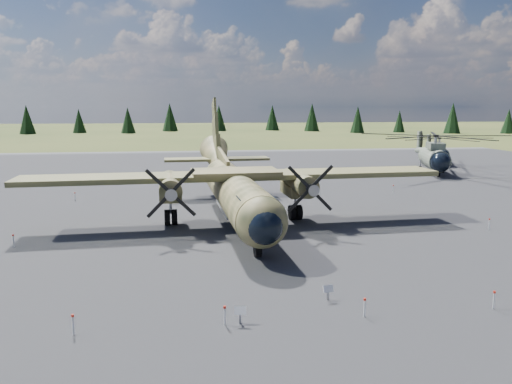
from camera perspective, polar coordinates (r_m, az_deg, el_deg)
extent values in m
plane|color=brown|center=(34.46, 1.29, -5.27)|extent=(500.00, 500.00, 0.00)
cube|color=#57575C|center=(44.10, -0.83, -1.94)|extent=(120.00, 120.00, 0.04)
cylinder|color=#383C20|center=(37.55, -2.26, -0.11)|extent=(3.92, 19.72, 3.05)
sphere|color=#383C20|center=(28.08, 0.67, -3.47)|extent=(3.12, 3.12, 2.99)
sphere|color=black|center=(27.52, 0.91, -3.86)|extent=(2.29, 2.29, 2.20)
cube|color=black|center=(29.58, 0.01, -1.17)|extent=(2.25, 1.84, 0.60)
cone|color=#383C20|center=(50.03, -4.43, 3.65)|extent=(3.32, 7.61, 4.59)
cube|color=#939598|center=(38.84, -2.49, -1.67)|extent=(2.36, 6.62, 0.54)
cube|color=#3B4021|center=(37.89, -2.40, 1.89)|extent=(31.72, 5.10, 0.38)
cube|color=#383C20|center=(37.86, -2.40, 2.25)|extent=(6.70, 4.21, 0.38)
cylinder|color=#383C20|center=(37.28, -9.79, 0.69)|extent=(1.88, 5.73, 1.63)
cube|color=#383C20|center=(38.25, -9.79, -0.15)|extent=(1.80, 3.77, 0.87)
cone|color=gray|center=(33.78, -9.69, -0.23)|extent=(0.87, 1.02, 0.83)
cylinder|color=black|center=(38.61, -9.71, -2.86)|extent=(1.01, 1.24, 1.20)
cylinder|color=#383C20|center=(38.66, 4.89, 1.12)|extent=(1.88, 5.73, 1.63)
cube|color=#383C20|center=(39.60, 4.54, 0.29)|extent=(1.80, 3.77, 0.87)
cone|color=gray|center=(35.31, 6.42, 0.27)|extent=(0.87, 1.02, 0.83)
cylinder|color=black|center=(39.95, 4.50, -2.32)|extent=(1.01, 1.24, 1.20)
cube|color=#383C20|center=(45.87, -3.87, 3.93)|extent=(0.67, 8.23, 1.83)
cube|color=#3B4021|center=(50.56, -4.50, 3.77)|extent=(10.55, 2.86, 0.24)
cylinder|color=gray|center=(29.59, 0.17, -5.01)|extent=(0.16, 0.16, 0.98)
cylinder|color=black|center=(29.80, 0.17, -6.48)|extent=(0.43, 1.03, 1.02)
cylinder|color=slate|center=(71.14, 19.67, 3.61)|extent=(4.87, 8.39, 2.75)
sphere|color=black|center=(67.29, 20.32, 3.20)|extent=(3.14, 3.14, 2.53)
sphere|color=slate|center=(75.02, 19.08, 3.93)|extent=(3.14, 3.14, 2.53)
cube|color=slate|center=(70.56, 19.82, 4.99)|extent=(2.79, 3.91, 0.83)
cylinder|color=gray|center=(70.51, 19.86, 5.66)|extent=(0.49, 0.49, 1.10)
cylinder|color=slate|center=(79.03, 18.54, 4.50)|extent=(3.53, 9.29, 1.58)
cube|color=slate|center=(82.99, 18.09, 5.71)|extent=(0.67, 1.55, 2.64)
cylinder|color=black|center=(83.05, 18.35, 5.70)|extent=(0.87, 2.77, 2.86)
cylinder|color=black|center=(68.10, 20.13, 1.97)|extent=(0.51, 0.81, 0.75)
cylinder|color=black|center=(72.33, 18.24, 2.50)|extent=(0.56, 0.94, 0.88)
cylinder|color=gray|center=(72.26, 18.26, 2.96)|extent=(0.19, 0.19, 1.60)
cylinder|color=black|center=(72.91, 20.54, 2.42)|extent=(0.56, 0.94, 0.88)
cylinder|color=gray|center=(72.84, 20.57, 2.88)|extent=(0.19, 0.19, 1.60)
cylinder|color=slate|center=(83.25, 20.10, 4.12)|extent=(4.05, 6.77, 2.22)
sphere|color=black|center=(80.13, 20.51, 3.86)|extent=(2.56, 2.56, 2.04)
sphere|color=slate|center=(86.38, 19.72, 4.32)|extent=(2.56, 2.56, 2.04)
cube|color=slate|center=(82.79, 20.21, 5.07)|extent=(2.30, 3.17, 0.67)
cylinder|color=gray|center=(82.75, 20.23, 5.53)|extent=(0.40, 0.40, 0.89)
cylinder|color=slate|center=(89.63, 19.36, 4.72)|extent=(3.00, 7.45, 1.27)
cube|color=slate|center=(92.82, 19.06, 5.57)|extent=(0.56, 1.24, 2.13)
cylinder|color=black|center=(92.88, 19.25, 5.57)|extent=(0.75, 2.22, 2.31)
cylinder|color=black|center=(80.77, 20.39, 3.03)|extent=(0.42, 0.65, 0.60)
cylinder|color=black|center=(84.21, 19.12, 3.35)|extent=(0.47, 0.76, 0.71)
cylinder|color=gray|center=(84.16, 19.14, 3.66)|extent=(0.16, 0.16, 1.29)
cylinder|color=black|center=(84.64, 20.72, 3.29)|extent=(0.47, 0.76, 0.71)
cylinder|color=gray|center=(84.60, 20.74, 3.60)|extent=(0.16, 0.16, 1.29)
cube|color=gray|center=(21.35, -1.82, -14.07)|extent=(0.10, 0.10, 0.61)
cube|color=silver|center=(21.18, -1.81, -13.40)|extent=(0.52, 0.29, 0.34)
cube|color=gray|center=(23.94, 8.21, -11.48)|extent=(0.10, 0.10, 0.59)
cube|color=silver|center=(23.79, 8.26, -10.88)|extent=(0.50, 0.27, 0.33)
cylinder|color=silver|center=(21.62, -20.17, -14.10)|extent=(0.07, 0.07, 0.80)
cylinder|color=red|center=(21.46, -20.23, -13.12)|extent=(0.12, 0.12, 0.10)
cylinder|color=silver|center=(21.18, -3.59, -14.00)|extent=(0.07, 0.07, 0.80)
cylinder|color=red|center=(21.02, -3.60, -13.00)|extent=(0.12, 0.12, 0.10)
cylinder|color=silver|center=(22.41, 12.30, -12.84)|extent=(0.07, 0.07, 0.80)
cylinder|color=red|center=(22.26, 12.33, -11.89)|extent=(0.12, 0.12, 0.10)
cylinder|color=silver|center=(25.05, 25.53, -11.14)|extent=(0.07, 0.07, 0.80)
cylinder|color=red|center=(24.92, 25.60, -10.27)|extent=(0.12, 0.12, 0.10)
cylinder|color=silver|center=(50.69, -19.98, -0.54)|extent=(0.07, 0.07, 0.80)
cylinder|color=red|center=(50.62, -20.01, -0.10)|extent=(0.12, 0.12, 0.10)
cylinder|color=silver|center=(49.64, -10.91, -0.33)|extent=(0.07, 0.07, 0.80)
cylinder|color=red|center=(49.58, -10.93, 0.12)|extent=(0.12, 0.12, 0.10)
cylinder|color=silver|center=(49.88, -1.70, -0.11)|extent=(0.07, 0.07, 0.80)
cylinder|color=red|center=(49.81, -1.70, 0.34)|extent=(0.12, 0.12, 0.10)
cylinder|color=silver|center=(51.37, 7.20, 0.10)|extent=(0.07, 0.07, 0.80)
cylinder|color=red|center=(51.31, 7.21, 0.54)|extent=(0.12, 0.12, 0.10)
cylinder|color=silver|center=(54.02, 15.42, 0.30)|extent=(0.07, 0.07, 0.80)
cylinder|color=red|center=(53.96, 15.44, 0.72)|extent=(0.12, 0.12, 0.10)
cylinder|color=silver|center=(35.68, -25.97, -5.09)|extent=(0.07, 0.07, 0.80)
cylinder|color=red|center=(35.59, -26.02, -4.46)|extent=(0.12, 0.12, 0.10)
cylinder|color=silver|center=(40.41, 25.10, -3.38)|extent=(0.07, 0.07, 0.80)
cylinder|color=red|center=(40.33, 25.14, -2.82)|extent=(0.12, 0.12, 0.10)
cone|color=black|center=(190.74, 26.88, 7.24)|extent=(4.63, 4.63, 8.27)
cone|color=black|center=(184.22, 21.54, 7.88)|extent=(5.79, 5.79, 10.33)
cone|color=black|center=(186.03, 16.06, 7.78)|extent=(4.32, 4.32, 7.71)
cone|color=black|center=(178.57, 11.54, 8.14)|extent=(5.16, 5.16, 9.22)
cone|color=black|center=(188.37, 6.41, 8.51)|extent=(5.75, 5.75, 10.27)
cone|color=black|center=(194.53, 1.87, 8.51)|extent=(5.40, 5.40, 9.65)
cone|color=black|center=(190.57, -4.25, 8.46)|extent=(5.41, 5.41, 9.66)
cone|color=black|center=(189.49, -9.81, 8.44)|extent=(5.78, 5.78, 10.32)
cone|color=black|center=(177.72, -14.44, 7.96)|extent=(4.95, 4.95, 8.83)
cone|color=black|center=(184.05, -19.57, 7.68)|extent=(4.66, 4.66, 8.32)
cone|color=black|center=(183.58, -24.72, 7.55)|extent=(5.37, 5.37, 9.60)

